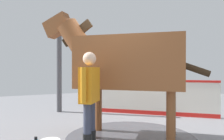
{
  "coord_description": "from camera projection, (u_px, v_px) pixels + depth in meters",
  "views": [
    {
      "loc": [
        -4.19,
        2.54,
        1.39
      ],
      "look_at": [
        -0.45,
        0.78,
        1.35
      ],
      "focal_mm": 36.19,
      "sensor_mm": 36.0,
      "label": 1
    }
  ],
  "objects": [
    {
      "name": "wet_patch",
      "position": [
        131.0,
        137.0,
        4.54
      ],
      "size": [
        2.6,
        2.6,
        0.0
      ],
      "primitive_type": "cylinder",
      "color": "#4C4C54",
      "rests_on": "ground"
    },
    {
      "name": "roof_post_near",
      "position": [
        59.0,
        63.0,
        7.16
      ],
      "size": [
        0.16,
        0.16,
        3.07
      ],
      "primitive_type": "cylinder",
      "color": "#4C4C51",
      "rests_on": "ground"
    },
    {
      "name": "barrier_wall",
      "position": [
        147.0,
        98.0,
        6.75
      ],
      "size": [
        2.77,
        3.06,
        1.04
      ],
      "color": "silver",
      "rests_on": "ground"
    },
    {
      "name": "horse",
      "position": [
        125.0,
        62.0,
        4.56
      ],
      "size": [
        2.49,
        2.7,
        2.61
      ],
      "rotation": [
        0.0,
        0.0,
        0.84
      ],
      "color": "brown",
      "rests_on": "ground"
    },
    {
      "name": "handler",
      "position": [
        90.0,
        94.0,
        3.74
      ],
      "size": [
        0.54,
        0.47,
        1.65
      ],
      "rotation": [
        0.0,
        0.0,
        4.05
      ],
      "color": "black",
      "rests_on": "ground"
    },
    {
      "name": "ground_plane",
      "position": [
        135.0,
        132.0,
        4.88
      ],
      "size": [
        16.0,
        16.0,
        0.02
      ],
      "primitive_type": "cube",
      "color": "gray"
    }
  ]
}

